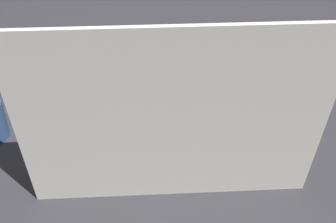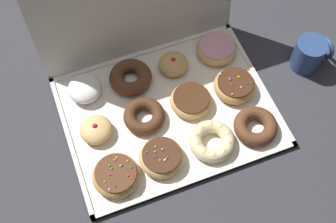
# 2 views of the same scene
# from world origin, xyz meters

# --- Properties ---
(ground_plane) EXTENTS (3.00, 3.00, 0.00)m
(ground_plane) POSITION_xyz_m (0.00, 0.00, 0.00)
(ground_plane) COLOR #333338
(donut_box) EXTENTS (0.55, 0.42, 0.01)m
(donut_box) POSITION_xyz_m (0.00, 0.00, 0.01)
(donut_box) COLOR silver
(donut_box) RESTS_ON ground
(sprinkle_donut_0) EXTENTS (0.12, 0.12, 0.04)m
(sprinkle_donut_0) POSITION_xyz_m (-0.19, -0.13, 0.03)
(sprinkle_donut_0) COLOR tan
(sprinkle_donut_0) RESTS_ON donut_box
(sprinkle_donut_1) EXTENTS (0.11, 0.11, 0.04)m
(sprinkle_donut_1) POSITION_xyz_m (-0.07, -0.13, 0.03)
(sprinkle_donut_1) COLOR tan
(sprinkle_donut_1) RESTS_ON donut_box
(cruller_donut_2) EXTENTS (0.12, 0.12, 0.04)m
(cruller_donut_2) POSITION_xyz_m (0.07, -0.13, 0.03)
(cruller_donut_2) COLOR beige
(cruller_donut_2) RESTS_ON donut_box
(chocolate_cake_ring_donut_3) EXTENTS (0.11, 0.11, 0.04)m
(chocolate_cake_ring_donut_3) POSITION_xyz_m (0.19, -0.13, 0.03)
(chocolate_cake_ring_donut_3) COLOR #59331E
(chocolate_cake_ring_donut_3) RESTS_ON donut_box
(jelly_filled_donut_4) EXTENTS (0.08, 0.08, 0.05)m
(jelly_filled_donut_4) POSITION_xyz_m (-0.20, 0.01, 0.03)
(jelly_filled_donut_4) COLOR #E5B770
(jelly_filled_donut_4) RESTS_ON donut_box
(chocolate_cake_ring_donut_5) EXTENTS (0.11, 0.11, 0.03)m
(chocolate_cake_ring_donut_5) POSITION_xyz_m (-0.07, -0.00, 0.03)
(chocolate_cake_ring_donut_5) COLOR #472816
(chocolate_cake_ring_donut_5) RESTS_ON donut_box
(chocolate_frosted_donut_6) EXTENTS (0.11, 0.11, 0.04)m
(chocolate_frosted_donut_6) POSITION_xyz_m (0.06, 0.00, 0.03)
(chocolate_frosted_donut_6) COLOR tan
(chocolate_frosted_donut_6) RESTS_ON donut_box
(sprinkle_donut_7) EXTENTS (0.11, 0.11, 0.04)m
(sprinkle_donut_7) POSITION_xyz_m (0.19, -0.00, 0.03)
(sprinkle_donut_7) COLOR tan
(sprinkle_donut_7) RESTS_ON donut_box
(powdered_filled_donut_8) EXTENTS (0.09, 0.09, 0.05)m
(powdered_filled_donut_8) POSITION_xyz_m (-0.19, 0.13, 0.03)
(powdered_filled_donut_8) COLOR white
(powdered_filled_donut_8) RESTS_ON donut_box
(chocolate_cake_ring_donut_9) EXTENTS (0.12, 0.12, 0.04)m
(chocolate_cake_ring_donut_9) POSITION_xyz_m (-0.06, 0.13, 0.03)
(chocolate_cake_ring_donut_9) COLOR #59331E
(chocolate_cake_ring_donut_9) RESTS_ON donut_box
(jelly_filled_donut_10) EXTENTS (0.08, 0.08, 0.05)m
(jelly_filled_donut_10) POSITION_xyz_m (0.06, 0.12, 0.03)
(jelly_filled_donut_10) COLOR tan
(jelly_filled_donut_10) RESTS_ON donut_box
(pink_frosted_donut_11) EXTENTS (0.11, 0.11, 0.04)m
(pink_frosted_donut_11) POSITION_xyz_m (0.20, 0.13, 0.03)
(pink_frosted_donut_11) COLOR #E5B770
(pink_frosted_donut_11) RESTS_ON donut_box
(coffee_mug) EXTENTS (0.10, 0.08, 0.09)m
(coffee_mug) POSITION_xyz_m (0.42, 0.01, 0.05)
(coffee_mug) COLOR navy
(coffee_mug) RESTS_ON ground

